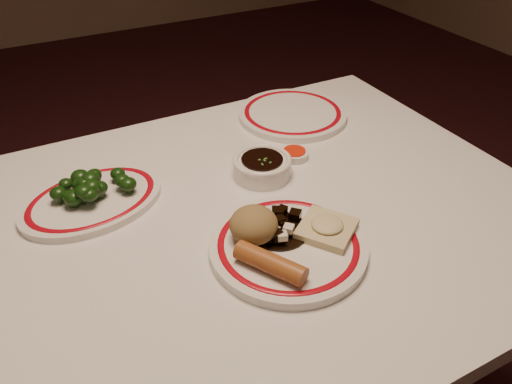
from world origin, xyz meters
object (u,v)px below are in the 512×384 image
object	(u,v)px
main_plate	(288,246)
stirfry_heap	(278,227)
dining_table	(241,252)
broccoli_plate	(92,200)
soy_bowl	(262,167)
rice_mound	(254,225)
broccoli_pile	(90,187)
spring_roll	(270,263)
fried_wonton	(327,228)

from	to	relation	value
main_plate	stirfry_heap	distance (m)	0.04
dining_table	stirfry_heap	bearing A→B (deg)	-71.66
dining_table	main_plate	world-z (taller)	main_plate
broccoli_plate	soy_bowl	distance (m)	0.35
rice_mound	broccoli_pile	distance (m)	0.34
broccoli_plate	spring_roll	bearing A→B (deg)	-58.13
main_plate	stirfry_heap	xyz separation A→B (m)	(-0.00, 0.03, 0.02)
main_plate	soy_bowl	size ratio (longest dim) A/B	2.50
dining_table	spring_roll	distance (m)	0.21
dining_table	soy_bowl	distance (m)	0.18
soy_bowl	broccoli_pile	bearing A→B (deg)	168.60
broccoli_pile	rice_mound	bearing A→B (deg)	-49.18
stirfry_heap	broccoli_plate	world-z (taller)	stirfry_heap
rice_mound	main_plate	bearing A→B (deg)	-40.22
main_plate	rice_mound	size ratio (longest dim) A/B	3.60
broccoli_pile	soy_bowl	bearing A→B (deg)	-11.40
spring_roll	broccoli_pile	size ratio (longest dim) A/B	0.77
dining_table	fried_wonton	bearing A→B (deg)	-51.06
dining_table	rice_mound	world-z (taller)	rice_mound
spring_roll	stirfry_heap	world-z (taller)	spring_roll
main_plate	dining_table	bearing A→B (deg)	104.27
dining_table	broccoli_pile	bearing A→B (deg)	144.15
dining_table	soy_bowl	world-z (taller)	soy_bowl
fried_wonton	broccoli_pile	world-z (taller)	broccoli_pile
main_plate	broccoli_plate	size ratio (longest dim) A/B	0.96
main_plate	spring_roll	xyz separation A→B (m)	(-0.06, -0.04, 0.02)
spring_roll	main_plate	bearing A→B (deg)	6.20
fried_wonton	stirfry_heap	bearing A→B (deg)	151.86
broccoli_plate	broccoli_pile	xyz separation A→B (m)	(0.00, 0.00, 0.03)
fried_wonton	stirfry_heap	xyz separation A→B (m)	(-0.08, 0.04, 0.00)
dining_table	rice_mound	xyz separation A→B (m)	(-0.01, -0.09, 0.14)
soy_bowl	dining_table	bearing A→B (deg)	-135.24
dining_table	rice_mound	distance (m)	0.17
fried_wonton	broccoli_plate	size ratio (longest dim) A/B	0.40
dining_table	spring_roll	bearing A→B (deg)	-99.42
main_plate	fried_wonton	bearing A→B (deg)	-5.06
stirfry_heap	spring_roll	bearing A→B (deg)	-126.79
stirfry_heap	broccoli_pile	xyz separation A→B (m)	(-0.27, 0.26, 0.01)
dining_table	soy_bowl	xyz separation A→B (m)	(0.10, 0.10, 0.11)
main_plate	broccoli_plate	xyz separation A→B (m)	(-0.27, 0.30, -0.00)
dining_table	spring_roll	world-z (taller)	spring_roll
fried_wonton	soy_bowl	size ratio (longest dim) A/B	1.05
soy_bowl	broccoli_plate	bearing A→B (deg)	168.96
fried_wonton	dining_table	bearing A→B (deg)	128.94
main_plate	fried_wonton	world-z (taller)	fried_wonton
dining_table	main_plate	bearing A→B (deg)	-75.73
rice_mound	fried_wonton	xyz separation A→B (m)	(0.12, -0.05, -0.02)
rice_mound	fried_wonton	bearing A→B (deg)	-20.77
stirfry_heap	fried_wonton	bearing A→B (deg)	-28.14
spring_roll	soy_bowl	distance (m)	0.30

